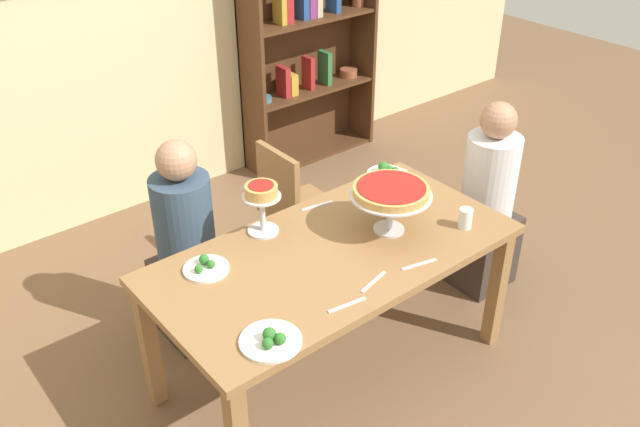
% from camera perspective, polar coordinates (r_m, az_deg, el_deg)
% --- Properties ---
extents(ground_plane, '(12.00, 12.00, 0.00)m').
position_cam_1_polar(ground_plane, '(3.63, 1.02, -12.69)').
color(ground_plane, brown).
extents(rear_partition, '(8.00, 0.12, 2.80)m').
position_cam_1_polar(rear_partition, '(4.64, -17.34, 16.17)').
color(rear_partition, beige).
rests_on(rear_partition, ground_plane).
extents(dining_table, '(1.72, 0.87, 0.74)m').
position_cam_1_polar(dining_table, '(3.21, 1.13, -4.37)').
color(dining_table, olive).
rests_on(dining_table, ground_plane).
extents(bookshelf, '(1.10, 0.30, 2.21)m').
position_cam_1_polar(bookshelf, '(5.25, -1.10, 16.38)').
color(bookshelf, '#4C2D19').
rests_on(bookshelf, ground_plane).
extents(diner_far_left, '(0.34, 0.34, 1.15)m').
position_cam_1_polar(diner_far_left, '(3.61, -10.93, -3.53)').
color(diner_far_left, '#382D28').
rests_on(diner_far_left, ground_plane).
extents(diner_head_east, '(0.34, 0.34, 1.15)m').
position_cam_1_polar(diner_head_east, '(4.04, 13.60, 0.31)').
color(diner_head_east, '#382D28').
rests_on(diner_head_east, ground_plane).
extents(chair_far_right, '(0.40, 0.40, 0.87)m').
position_cam_1_polar(chair_far_right, '(3.98, -2.15, 0.68)').
color(chair_far_right, olive).
rests_on(chair_far_right, ground_plane).
extents(deep_dish_pizza_stand, '(0.39, 0.39, 0.24)m').
position_cam_1_polar(deep_dish_pizza_stand, '(3.20, 5.93, 1.69)').
color(deep_dish_pizza_stand, silver).
rests_on(deep_dish_pizza_stand, dining_table).
extents(personal_pizza_stand, '(0.18, 0.18, 0.26)m').
position_cam_1_polar(personal_pizza_stand, '(3.20, -4.88, 1.26)').
color(personal_pizza_stand, silver).
rests_on(personal_pizza_stand, dining_table).
extents(salad_plate_near_diner, '(0.20, 0.20, 0.06)m').
position_cam_1_polar(salad_plate_near_diner, '(3.06, -9.49, -4.45)').
color(salad_plate_near_diner, white).
rests_on(salad_plate_near_diner, dining_table).
extents(salad_plate_far_diner, '(0.24, 0.24, 0.07)m').
position_cam_1_polar(salad_plate_far_diner, '(2.66, -4.11, -10.47)').
color(salad_plate_far_diner, white).
rests_on(salad_plate_far_diner, dining_table).
extents(salad_plate_spare, '(0.21, 0.21, 0.07)m').
position_cam_1_polar(salad_plate_spare, '(3.78, 5.57, 3.45)').
color(salad_plate_spare, white).
rests_on(salad_plate_spare, dining_table).
extents(beer_glass_amber_tall, '(0.07, 0.07, 0.16)m').
position_cam_1_polar(beer_glass_amber_tall, '(3.47, 7.54, 1.66)').
color(beer_glass_amber_tall, gold).
rests_on(beer_glass_amber_tall, dining_table).
extents(water_glass_clear_near, '(0.07, 0.07, 0.12)m').
position_cam_1_polar(water_glass_clear_near, '(3.61, 6.75, 2.68)').
color(water_glass_clear_near, white).
rests_on(water_glass_clear_near, dining_table).
extents(water_glass_clear_far, '(0.07, 0.07, 0.10)m').
position_cam_1_polar(water_glass_clear_far, '(3.36, 12.02, -0.39)').
color(water_glass_clear_far, white).
rests_on(water_glass_clear_far, dining_table).
extents(cutlery_fork_near, '(0.18, 0.06, 0.00)m').
position_cam_1_polar(cutlery_fork_near, '(2.97, 4.48, -5.68)').
color(cutlery_fork_near, silver).
rests_on(cutlery_fork_near, dining_table).
extents(cutlery_knife_near, '(0.18, 0.07, 0.00)m').
position_cam_1_polar(cutlery_knife_near, '(3.57, 3.81, 1.46)').
color(cutlery_knife_near, silver).
rests_on(cutlery_knife_near, dining_table).
extents(cutlery_fork_far, '(0.18, 0.04, 0.00)m').
position_cam_1_polar(cutlery_fork_far, '(2.84, 2.27, -7.63)').
color(cutlery_fork_far, silver).
rests_on(cutlery_fork_far, dining_table).
extents(cutlery_knife_far, '(0.18, 0.05, 0.00)m').
position_cam_1_polar(cutlery_knife_far, '(3.48, -0.21, 0.65)').
color(cutlery_knife_far, silver).
rests_on(cutlery_knife_far, dining_table).
extents(cutlery_spare_fork, '(0.18, 0.06, 0.00)m').
position_cam_1_polar(cutlery_spare_fork, '(3.09, 8.26, -4.21)').
color(cutlery_spare_fork, silver).
rests_on(cutlery_spare_fork, dining_table).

